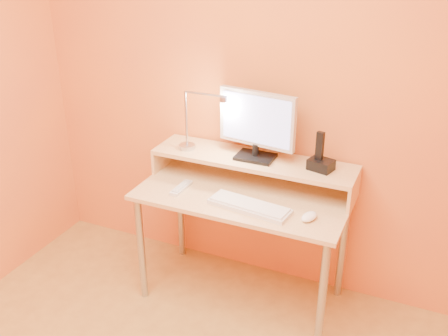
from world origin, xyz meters
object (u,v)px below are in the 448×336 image
at_px(mouse, 309,217).
at_px(remote_control, 181,188).
at_px(keyboard, 249,207).
at_px(lamp_base, 187,146).
at_px(phone_dock, 321,165).
at_px(monitor_panel, 257,119).

bearing_deg(mouse, remote_control, -165.42).
bearing_deg(mouse, keyboard, -160.42).
height_order(lamp_base, remote_control, lamp_base).
relative_size(lamp_base, phone_dock, 0.77).
xyz_separation_m(lamp_base, keyboard, (0.51, -0.27, -0.16)).
bearing_deg(lamp_base, monitor_panel, 5.33).
bearing_deg(monitor_panel, phone_dock, 6.28).
xyz_separation_m(monitor_panel, phone_dock, (0.38, -0.01, -0.21)).
distance_m(keyboard, remote_control, 0.44).
bearing_deg(monitor_panel, lamp_base, -166.89).
relative_size(monitor_panel, phone_dock, 3.58).
distance_m(monitor_panel, mouse, 0.63).
relative_size(lamp_base, remote_control, 0.53).
distance_m(keyboard, mouse, 0.33).
relative_size(monitor_panel, lamp_base, 4.65).
bearing_deg(phone_dock, keyboard, -120.94).
bearing_deg(remote_control, lamp_base, 109.31).
relative_size(mouse, remote_control, 0.60).
bearing_deg(remote_control, mouse, -1.16).
height_order(monitor_panel, remote_control, monitor_panel).
bearing_deg(mouse, phone_dock, 111.86).
bearing_deg(mouse, lamp_base, -179.63).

